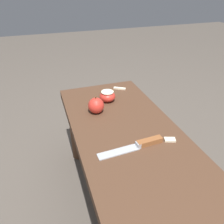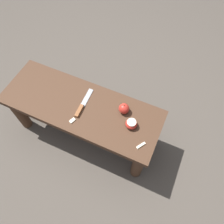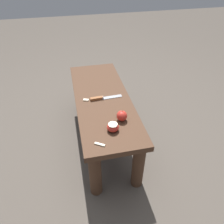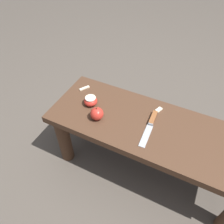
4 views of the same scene
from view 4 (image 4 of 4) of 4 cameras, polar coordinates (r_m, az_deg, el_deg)
The scene contains 7 objects.
ground_plane at distance 1.47m, azimuth 8.42°, elevation -14.27°, with size 8.00×8.00×0.00m, color #4C443D.
wooden_bench at distance 1.21m, azimuth 10.04°, elevation -6.55°, with size 1.10×0.40×0.42m.
knife at distance 1.14m, azimuth 10.15°, elevation -2.86°, with size 0.04×0.24×0.02m.
apple_whole at distance 1.13m, azimuth -3.95°, elevation -0.44°, with size 0.07×0.07×0.08m.
apple_cut at distance 1.22m, azimuth -5.56°, elevation 2.95°, with size 0.08×0.08×0.05m.
apple_slice_near_knife at distance 1.22m, azimuth 12.13°, elevation 0.59°, with size 0.03×0.04×0.01m.
apple_slice_center at distance 1.34m, azimuth -7.21°, elevation 6.20°, with size 0.05×0.06×0.01m.
Camera 4 is at (-0.13, 0.74, 1.27)m, focal length 35.00 mm.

